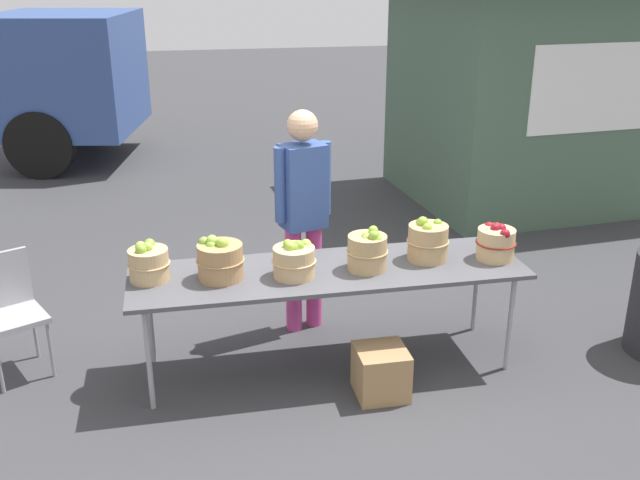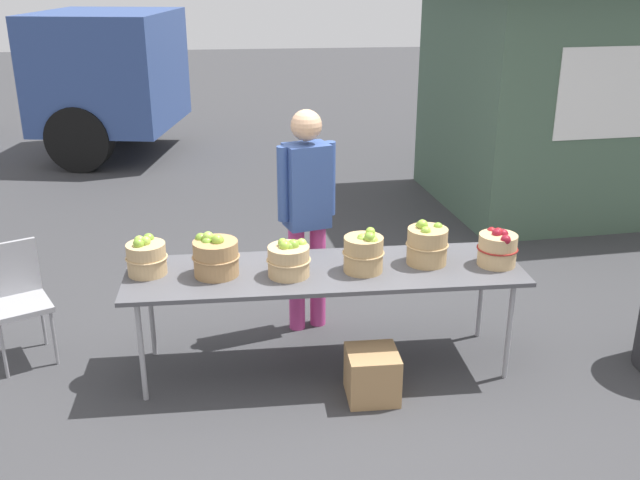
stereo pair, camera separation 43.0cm
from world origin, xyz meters
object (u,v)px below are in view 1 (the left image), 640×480
apple_basket_green_3 (368,251)px  produce_crate (381,372)px  vendor_adult (303,205)px  apple_basket_green_4 (428,241)px  apple_basket_green_0 (149,263)px  apple_basket_red_0 (496,242)px  apple_basket_green_1 (220,260)px  apple_basket_green_2 (294,260)px  folding_chair (8,305)px  market_table (329,274)px

apple_basket_green_3 → produce_crate: 0.81m
apple_basket_green_3 → produce_crate: bearing=-88.9°
apple_basket_green_3 → vendor_adult: 0.76m
produce_crate → apple_basket_green_4: bearing=46.1°
apple_basket_green_0 → apple_basket_red_0: bearing=-2.7°
apple_basket_green_1 → vendor_adult: (0.67, 0.63, 0.14)m
apple_basket_green_2 → apple_basket_green_3: (0.51, 0.02, 0.02)m
apple_basket_green_0 → vendor_adult: 1.27m
apple_basket_green_1 → apple_basket_green_4: apple_basket_green_4 is taller
apple_basket_green_3 → apple_basket_green_0: bearing=175.3°
apple_basket_green_0 → apple_basket_green_3: size_ratio=0.95×
produce_crate → apple_basket_green_2: bearing=144.7°
folding_chair → produce_crate: 2.59m
market_table → vendor_adult: (-0.06, 0.62, 0.30)m
apple_basket_green_2 → apple_basket_green_4: 0.97m
apple_basket_red_0 → apple_basket_green_0: bearing=177.3°
folding_chair → produce_crate: folding_chair is taller
vendor_adult → apple_basket_green_2: bearing=58.5°
apple_basket_green_4 → vendor_adult: (-0.78, 0.59, 0.13)m
apple_basket_green_2 → folding_chair: bearing=167.0°
apple_basket_green_1 → apple_basket_green_2: apple_basket_green_1 is taller
apple_basket_green_2 → apple_basket_green_1: bearing=172.4°
market_table → apple_basket_green_1: apple_basket_green_1 is taller
apple_basket_green_4 → vendor_adult: bearing=143.0°
apple_basket_red_0 → produce_crate: (-0.93, -0.39, -0.70)m
apple_basket_green_4 → apple_basket_green_2: bearing=-173.9°
apple_basket_red_0 → folding_chair: (-3.36, 0.42, -0.36)m
apple_basket_green_2 → apple_basket_red_0: (1.44, 0.02, 0.00)m
market_table → apple_basket_green_3: size_ratio=9.10×
apple_basket_green_3 → folding_chair: apple_basket_green_3 is taller
apple_basket_green_0 → apple_basket_green_3: bearing=-4.7°
apple_basket_green_2 → apple_basket_green_3: 0.51m
vendor_adult → apple_basket_green_4: bearing=126.7°
vendor_adult → folding_chair: size_ratio=2.01×
market_table → apple_basket_green_0: (-1.20, 0.07, 0.15)m
apple_basket_green_0 → apple_basket_green_4: 1.91m
vendor_adult → folding_chair: bearing=-9.6°
apple_basket_green_3 → apple_basket_red_0: (0.93, 0.01, -0.01)m
market_table → produce_crate: 0.75m
apple_basket_green_0 → apple_basket_green_3: 1.46m
apple_basket_green_0 → apple_basket_green_2: bearing=-8.1°
apple_basket_green_4 → apple_basket_red_0: bearing=-9.9°
apple_basket_green_1 → apple_basket_green_2: size_ratio=1.07×
market_table → apple_basket_green_3: (0.26, -0.05, 0.17)m
apple_basket_green_0 → apple_basket_red_0: 2.39m
apple_basket_red_0 → folding_chair: bearing=172.9°
apple_basket_green_1 → apple_basket_green_2: (0.48, -0.06, -0.01)m
market_table → apple_basket_green_4: apple_basket_green_4 is taller
apple_basket_green_1 → apple_basket_green_3: 0.99m
apple_basket_green_4 → apple_basket_red_0: 0.48m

